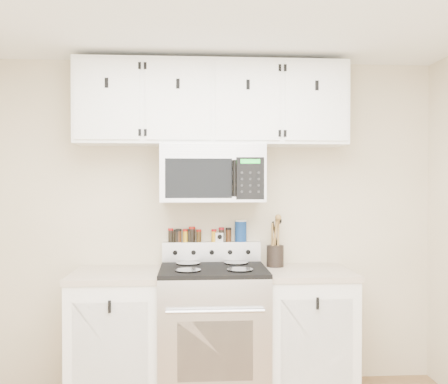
{
  "coord_description": "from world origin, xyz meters",
  "views": [
    {
      "loc": [
        -0.15,
        -2.15,
        1.55
      ],
      "look_at": [
        0.08,
        1.45,
        1.49
      ],
      "focal_mm": 40.0,
      "sensor_mm": 36.0,
      "label": 1
    }
  ],
  "objects_px": {
    "range": "(213,331)",
    "utensil_crock": "(275,254)",
    "microwave": "(212,173)",
    "salt_canister": "(241,231)"
  },
  "relations": [
    {
      "from": "utensil_crock",
      "to": "salt_canister",
      "type": "bearing_deg",
      "value": 155.84
    },
    {
      "from": "utensil_crock",
      "to": "salt_canister",
      "type": "relative_size",
      "value": 2.23
    },
    {
      "from": "range",
      "to": "utensil_crock",
      "type": "bearing_deg",
      "value": 19.42
    },
    {
      "from": "range",
      "to": "utensil_crock",
      "type": "distance_m",
      "value": 0.73
    },
    {
      "from": "utensil_crock",
      "to": "microwave",
      "type": "bearing_deg",
      "value": -174.93
    },
    {
      "from": "range",
      "to": "utensil_crock",
      "type": "height_order",
      "value": "utensil_crock"
    },
    {
      "from": "salt_canister",
      "to": "microwave",
      "type": "bearing_deg",
      "value": -145.64
    },
    {
      "from": "range",
      "to": "microwave",
      "type": "height_order",
      "value": "microwave"
    },
    {
      "from": "microwave",
      "to": "salt_canister",
      "type": "height_order",
      "value": "microwave"
    },
    {
      "from": "range",
      "to": "utensil_crock",
      "type": "xyz_separation_m",
      "value": [
        0.48,
        0.17,
        0.53
      ]
    }
  ]
}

